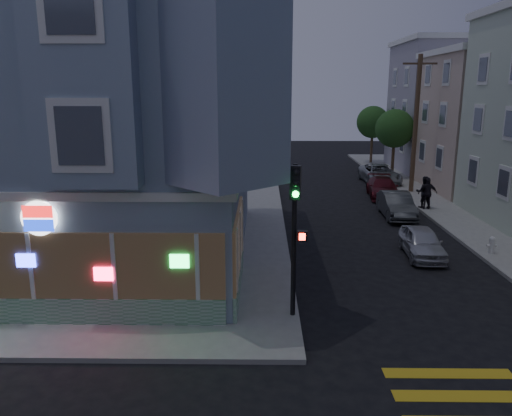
{
  "coord_description": "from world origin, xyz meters",
  "views": [
    {
      "loc": [
        1.86,
        -9.55,
        6.9
      ],
      "look_at": [
        1.63,
        7.43,
        2.86
      ],
      "focal_mm": 35.0,
      "sensor_mm": 36.0,
      "label": 1
    }
  ],
  "objects_px": {
    "fire_hydrant": "(492,244)",
    "parked_car_c": "(383,188)",
    "street_tree_far": "(373,122)",
    "utility_pole": "(416,122)",
    "parked_car_b": "(396,205)",
    "parked_car_d": "(380,174)",
    "pedestrian_a": "(424,192)",
    "street_tree_near": "(395,129)",
    "parked_car_a": "(422,242)",
    "traffic_signal": "(295,216)",
    "pedestrian_b": "(428,193)"
  },
  "relations": [
    {
      "from": "street_tree_near",
      "to": "parked_car_b",
      "type": "relative_size",
      "value": 1.26
    },
    {
      "from": "utility_pole",
      "to": "parked_car_c",
      "type": "bearing_deg",
      "value": -148.06
    },
    {
      "from": "parked_car_d",
      "to": "parked_car_a",
      "type": "bearing_deg",
      "value": -99.31
    },
    {
      "from": "parked_car_a",
      "to": "parked_car_b",
      "type": "bearing_deg",
      "value": 87.75
    },
    {
      "from": "utility_pole",
      "to": "fire_hydrant",
      "type": "relative_size",
      "value": 12.12
    },
    {
      "from": "street_tree_far",
      "to": "parked_car_c",
      "type": "height_order",
      "value": "street_tree_far"
    },
    {
      "from": "pedestrian_b",
      "to": "parked_car_a",
      "type": "bearing_deg",
      "value": 73.51
    },
    {
      "from": "parked_car_a",
      "to": "fire_hydrant",
      "type": "relative_size",
      "value": 4.9
    },
    {
      "from": "street_tree_far",
      "to": "pedestrian_a",
      "type": "bearing_deg",
      "value": -92.74
    },
    {
      "from": "parked_car_b",
      "to": "parked_car_c",
      "type": "xyz_separation_m",
      "value": [
        0.46,
        5.2,
        -0.05
      ]
    },
    {
      "from": "utility_pole",
      "to": "parked_car_b",
      "type": "height_order",
      "value": "utility_pole"
    },
    {
      "from": "parked_car_b",
      "to": "utility_pole",
      "type": "bearing_deg",
      "value": 69.43
    },
    {
      "from": "street_tree_far",
      "to": "parked_car_c",
      "type": "distance_m",
      "value": 15.95
    },
    {
      "from": "utility_pole",
      "to": "pedestrian_b",
      "type": "relative_size",
      "value": 4.88
    },
    {
      "from": "utility_pole",
      "to": "street_tree_near",
      "type": "bearing_deg",
      "value": 88.09
    },
    {
      "from": "pedestrian_b",
      "to": "parked_car_a",
      "type": "relative_size",
      "value": 0.51
    },
    {
      "from": "parked_car_a",
      "to": "fire_hydrant",
      "type": "distance_m",
      "value": 2.94
    },
    {
      "from": "parked_car_c",
      "to": "parked_car_b",
      "type": "bearing_deg",
      "value": -89.82
    },
    {
      "from": "street_tree_far",
      "to": "utility_pole",
      "type": "bearing_deg",
      "value": -90.82
    },
    {
      "from": "utility_pole",
      "to": "traffic_signal",
      "type": "distance_m",
      "value": 21.56
    },
    {
      "from": "parked_car_b",
      "to": "traffic_signal",
      "type": "bearing_deg",
      "value": -114.77
    },
    {
      "from": "pedestrian_a",
      "to": "parked_car_b",
      "type": "height_order",
      "value": "pedestrian_a"
    },
    {
      "from": "pedestrian_b",
      "to": "parked_car_c",
      "type": "relative_size",
      "value": 0.41
    },
    {
      "from": "pedestrian_a",
      "to": "parked_car_d",
      "type": "xyz_separation_m",
      "value": [
        -0.6,
        8.62,
        -0.36
      ]
    },
    {
      "from": "parked_car_c",
      "to": "traffic_signal",
      "type": "distance_m",
      "value": 19.5
    },
    {
      "from": "street_tree_near",
      "to": "parked_car_b",
      "type": "height_order",
      "value": "street_tree_near"
    },
    {
      "from": "fire_hydrant",
      "to": "parked_car_a",
      "type": "bearing_deg",
      "value": 179.66
    },
    {
      "from": "utility_pole",
      "to": "parked_car_a",
      "type": "bearing_deg",
      "value": -104.3
    },
    {
      "from": "pedestrian_b",
      "to": "traffic_signal",
      "type": "height_order",
      "value": "traffic_signal"
    },
    {
      "from": "pedestrian_b",
      "to": "parked_car_b",
      "type": "height_order",
      "value": "pedestrian_b"
    },
    {
      "from": "pedestrian_b",
      "to": "parked_car_b",
      "type": "distance_m",
      "value": 2.61
    },
    {
      "from": "parked_car_a",
      "to": "parked_car_c",
      "type": "relative_size",
      "value": 0.81
    },
    {
      "from": "parked_car_b",
      "to": "street_tree_far",
      "type": "bearing_deg",
      "value": 83.79
    },
    {
      "from": "traffic_signal",
      "to": "parked_car_c",
      "type": "bearing_deg",
      "value": 81.02
    },
    {
      "from": "street_tree_near",
      "to": "parked_car_a",
      "type": "height_order",
      "value": "street_tree_near"
    },
    {
      "from": "pedestrian_a",
      "to": "parked_car_a",
      "type": "distance_m",
      "value": 8.89
    },
    {
      "from": "pedestrian_b",
      "to": "fire_hydrant",
      "type": "distance_m",
      "value": 8.15
    },
    {
      "from": "fire_hydrant",
      "to": "utility_pole",
      "type": "bearing_deg",
      "value": 88.07
    },
    {
      "from": "street_tree_far",
      "to": "pedestrian_b",
      "type": "height_order",
      "value": "street_tree_far"
    },
    {
      "from": "street_tree_near",
      "to": "parked_car_c",
      "type": "relative_size",
      "value": 1.19
    },
    {
      "from": "fire_hydrant",
      "to": "parked_car_c",
      "type": "bearing_deg",
      "value": 98.71
    },
    {
      "from": "pedestrian_a",
      "to": "parked_car_c",
      "type": "height_order",
      "value": "pedestrian_a"
    },
    {
      "from": "traffic_signal",
      "to": "utility_pole",
      "type": "bearing_deg",
      "value": 76.72
    },
    {
      "from": "utility_pole",
      "to": "pedestrian_a",
      "type": "bearing_deg",
      "value": -98.23
    },
    {
      "from": "pedestrian_a",
      "to": "parked_car_a",
      "type": "relative_size",
      "value": 0.51
    },
    {
      "from": "utility_pole",
      "to": "parked_car_a",
      "type": "height_order",
      "value": "utility_pole"
    },
    {
      "from": "parked_car_c",
      "to": "parked_car_d",
      "type": "bearing_deg",
      "value": 84.72
    },
    {
      "from": "street_tree_far",
      "to": "parked_car_b",
      "type": "relative_size",
      "value": 1.26
    },
    {
      "from": "parked_car_c",
      "to": "fire_hydrant",
      "type": "bearing_deg",
      "value": -76.0
    },
    {
      "from": "street_tree_near",
      "to": "pedestrian_a",
      "type": "distance_m",
      "value": 11.24
    }
  ]
}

